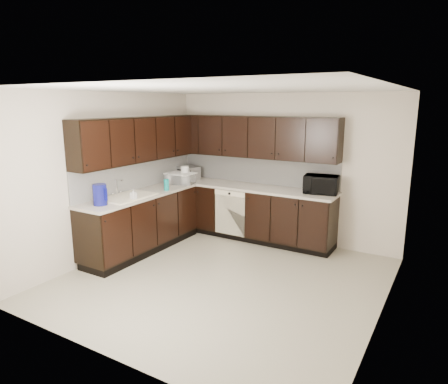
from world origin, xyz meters
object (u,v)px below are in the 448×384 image
Objects in this scene: toaster_oven at (189,173)px; storage_bin at (181,178)px; blue_pitcher at (100,195)px; sink at (127,201)px; microwave at (321,184)px.

toaster_oven is 0.82× the size of storage_bin.
sink is at bearing 88.49° from blue_pitcher.
sink reaches higher than storage_bin.
sink is 1.58× the size of microwave.
toaster_oven is (-2.50, -0.08, -0.02)m from microwave.
toaster_oven reaches higher than storage_bin.
microwave reaches higher than toaster_oven.
sink is 1.74× the size of storage_bin.
microwave is at bearing 41.28° from blue_pitcher.
microwave is 2.50m from toaster_oven.
blue_pitcher reaches higher than microwave.
sink is 0.56m from blue_pitcher.
blue_pitcher is at bearing -91.62° from storage_bin.
blue_pitcher is (0.01, -0.52, 0.21)m from sink.
blue_pitcher is at bearing -68.12° from toaster_oven.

